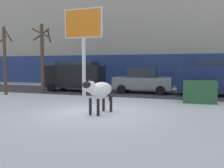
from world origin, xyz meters
TOP-DOWN VIEW (x-y plane):
  - ground_plane at (0.00, 0.00)m, footprint 120.00×120.00m
  - road_strip at (0.00, 7.68)m, footprint 60.00×5.60m
  - building_facade at (0.00, 14.72)m, footprint 44.00×6.10m
  - cow_holstein at (0.31, -0.24)m, footprint 0.91×1.94m
  - billboard at (-2.52, 4.25)m, footprint 2.52×0.24m
  - car_black_van at (-4.75, 7.26)m, footprint 4.64×2.20m
  - car_grey_sedan at (0.61, 7.63)m, footprint 4.24×2.05m
  - car_navy_van at (5.39, 7.54)m, footprint 4.64×2.20m
  - pedestrian_by_cars at (-5.29, 10.36)m, footprint 0.36×0.24m
  - pedestrian_far_left at (6.10, 10.36)m, footprint 0.36×0.24m
  - bare_tree_left_lot at (-8.22, 3.70)m, footprint 1.08×1.01m
  - bare_tree_right_lot at (-6.38, 5.43)m, footprint 1.71×1.73m
  - dumpster at (4.40, 4.24)m, footprint 1.74×1.17m

SIDE VIEW (x-z plane):
  - ground_plane at x=0.00m, z-range 0.00..0.00m
  - road_strip at x=0.00m, z-range 0.00..0.01m
  - dumpster at x=4.40m, z-range 0.00..1.20m
  - pedestrian_by_cars at x=-5.29m, z-range 0.01..1.74m
  - pedestrian_far_left at x=6.10m, z-range 0.01..1.74m
  - car_grey_sedan at x=0.61m, z-range -0.01..1.83m
  - cow_holstein at x=0.31m, z-range 0.23..1.77m
  - car_black_van at x=-4.75m, z-range 0.08..2.40m
  - car_navy_van at x=5.39m, z-range 0.08..2.40m
  - bare_tree_left_lot at x=-8.22m, z-range 0.14..4.77m
  - bare_tree_right_lot at x=-6.38m, z-range 0.25..5.27m
  - billboard at x=-2.52m, z-range 1.53..7.09m
  - building_facade at x=0.00m, z-range -0.02..12.98m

